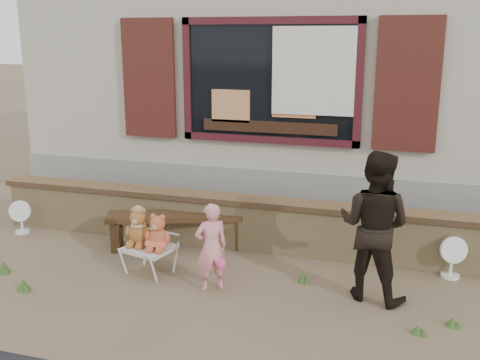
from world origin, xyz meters
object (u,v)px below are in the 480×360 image
(folding_chair, at_px, (149,249))
(teddy_bear_right, at_px, (158,231))
(bench, at_px, (178,223))
(child, at_px, (211,247))
(adult, at_px, (374,226))
(teddy_bear_left, at_px, (139,226))

(folding_chair, height_order, teddy_bear_right, teddy_bear_right)
(bench, distance_m, child, 1.34)
(adult, bearing_deg, bench, 0.11)
(adult, bearing_deg, teddy_bear_left, 18.23)
(child, xyz_separation_m, adult, (1.64, 0.33, 0.30))
(bench, distance_m, folding_chair, 0.84)
(bench, relative_size, teddy_bear_left, 3.99)
(teddy_bear_right, distance_m, adult, 2.36)
(bench, distance_m, teddy_bear_left, 0.85)
(teddy_bear_left, bearing_deg, folding_chair, -0.00)
(teddy_bear_left, height_order, teddy_bear_right, teddy_bear_left)
(teddy_bear_left, relative_size, teddy_bear_right, 1.07)
(folding_chair, bearing_deg, adult, 16.31)
(teddy_bear_left, distance_m, adult, 2.62)
(bench, height_order, child, child)
(folding_chair, height_order, child, child)
(teddy_bear_left, relative_size, child, 0.47)
(child, relative_size, adult, 0.62)
(teddy_bear_right, bearing_deg, bench, 112.72)
(folding_chair, bearing_deg, bench, 103.88)
(teddy_bear_right, bearing_deg, folding_chair, -180.00)
(folding_chair, bearing_deg, child, 0.10)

